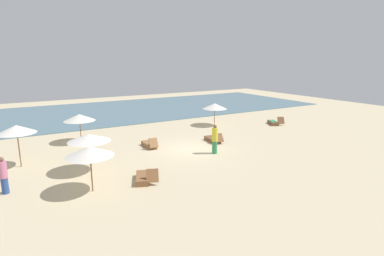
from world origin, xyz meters
name	(u,v)px	position (x,y,z in m)	size (l,w,h in m)	color
ground_plane	(191,149)	(0.00, 0.00, 0.00)	(60.00, 60.00, 0.00)	beige
ocean_water	(115,111)	(0.00, 17.00, 0.03)	(48.00, 16.00, 0.06)	slate
umbrella_0	(79,118)	(-5.80, 5.46, 1.77)	(2.15, 2.15, 2.01)	brown
umbrella_1	(215,106)	(5.49, 5.29, 1.72)	(2.12, 2.12, 1.96)	brown
umbrella_2	(89,138)	(-6.47, -0.77, 1.81)	(2.18, 2.18, 2.00)	brown
umbrella_3	(90,151)	(-6.98, -3.34, 1.85)	(2.08, 2.08, 2.07)	brown
umbrella_4	(16,129)	(-9.65, 1.86, 2.10)	(1.97, 1.97, 2.33)	olive
lounger_0	(213,139)	(2.31, 0.78, 0.17)	(0.76, 1.73, 0.71)	brown
lounger_1	(149,145)	(-2.10, 1.85, 0.17)	(0.65, 1.66, 0.74)	olive
lounger_2	(143,178)	(-4.61, -3.43, 0.17)	(1.15, 1.74, 0.74)	brown
lounger_3	(274,123)	(10.27, 2.87, 0.18)	(1.26, 1.72, 0.74)	brown
person_0	(215,139)	(0.87, -1.49, 0.92)	(0.45, 0.45, 1.83)	#338C59
person_1	(3,175)	(-10.34, -1.65, 0.84)	(0.47, 0.47, 1.67)	#2D4C8C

